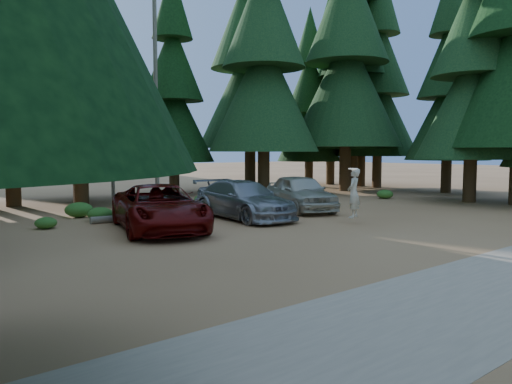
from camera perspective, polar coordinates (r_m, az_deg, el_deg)
ground at (r=17.19m, az=9.91°, el=-4.52°), size 160.00×160.00×0.00m
forest_belt_north at (r=29.18m, az=-13.04°, el=-0.76°), size 36.00×7.00×22.00m
forest_belt_east at (r=32.24m, az=22.58°, el=-0.48°), size 6.00×22.00×22.00m
snag_front at (r=29.15m, az=-11.38°, el=11.08°), size 0.24×0.24×12.00m
snag_back at (r=29.53m, az=-16.21°, el=8.96°), size 0.20×0.20×10.00m
red_pickup at (r=17.45m, az=-10.98°, el=-1.77°), size 4.17×6.22×1.58m
silver_minivan_center at (r=20.15m, az=-1.42°, el=-0.89°), size 2.52×5.42×1.53m
silver_minivan_right at (r=22.83m, az=5.10°, el=-0.08°), size 3.57×5.24×1.66m
frisbee_player at (r=19.12m, az=11.10°, el=-0.09°), size 0.81×0.68×1.88m
log_left at (r=20.26m, az=-13.18°, el=-2.78°), size 3.84×0.63×0.27m
log_mid at (r=27.89m, az=-0.27°, el=-0.58°), size 3.59×0.40×0.30m
log_right at (r=23.72m, az=-2.27°, el=-1.54°), size 4.42×1.40×0.29m
shrub_far_left at (r=21.84m, az=-19.58°, el=-1.93°), size 1.13×1.13×0.62m
shrub_left at (r=20.48m, az=-17.38°, el=-2.42°), size 0.98×0.98×0.54m
shrub_center_left at (r=21.58m, az=-8.08°, el=-1.88°), size 0.98×0.98×0.54m
shrub_center_right at (r=23.96m, az=-5.41°, el=-1.32°), size 0.79×0.79×0.43m
shrub_right at (r=25.32m, az=-5.99°, el=-0.86°), size 1.01×1.01×0.56m
shrub_far_right at (r=29.09m, az=4.03°, el=-0.15°), size 0.95×0.95×0.52m
shrub_edge_west at (r=19.09m, az=-22.89°, el=-3.27°), size 0.75×0.75×0.41m
shrub_edge_east at (r=29.47m, az=14.51°, el=-0.24°), size 0.92×0.92×0.51m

